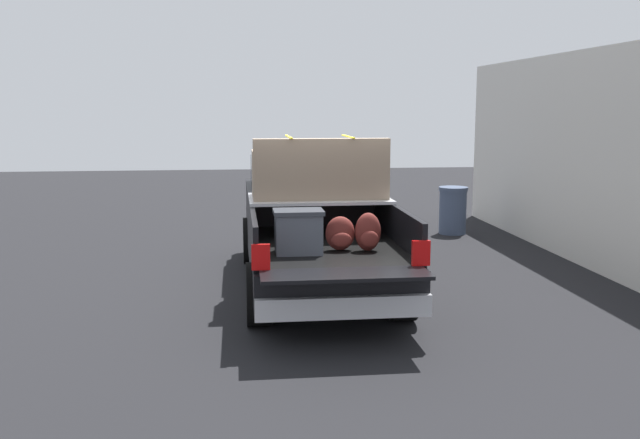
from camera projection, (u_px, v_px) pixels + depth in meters
ground_plane at (315, 287)px, 10.38m from camera, size 40.00×40.00×0.00m
pickup_truck at (312, 220)px, 10.58m from camera, size 6.05×2.06×2.23m
building_facade at (580, 157)px, 12.08m from camera, size 9.80×0.36×3.56m
trash_can at (453, 210)px, 14.67m from camera, size 0.60×0.60×0.98m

